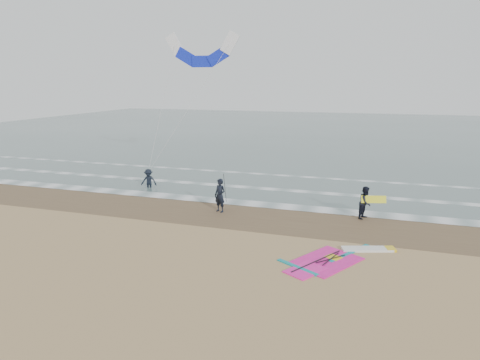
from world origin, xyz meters
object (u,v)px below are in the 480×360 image
(person_standing, at_px, (220,195))
(person_walking, at_px, (366,203))
(surf_kite, at_px, (202,53))
(windsurf_rig, at_px, (338,258))
(person_wading, at_px, (148,176))

(person_standing, xyz_separation_m, person_walking, (7.79, 1.28, -0.07))
(person_walking, relative_size, surf_kite, 0.18)
(windsurf_rig, distance_m, person_walking, 6.03)
(person_walking, xyz_separation_m, surf_kite, (-12.05, 6.64, 8.29))
(windsurf_rig, distance_m, surf_kite, 19.14)
(person_wading, relative_size, surf_kite, 0.18)
(person_standing, bearing_deg, person_walking, 29.01)
(windsurf_rig, xyz_separation_m, surf_kite, (-11.20, 12.55, 9.13))
(windsurf_rig, bearing_deg, person_standing, 146.33)
(person_standing, relative_size, person_wading, 1.13)
(person_wading, height_order, surf_kite, surf_kite)
(person_walking, bearing_deg, windsurf_rig, -164.80)
(windsurf_rig, height_order, surf_kite, surf_kite)
(person_wading, bearing_deg, windsurf_rig, -43.51)
(person_walking, distance_m, person_wading, 14.59)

